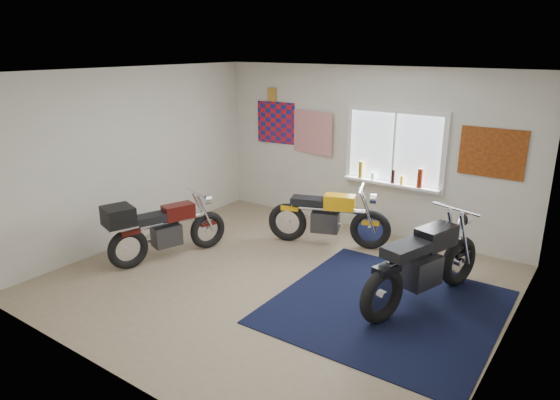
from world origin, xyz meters
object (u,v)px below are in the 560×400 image
Objects in this scene: navy_rug at (387,307)px; yellow_triumph at (328,219)px; maroon_tourer at (159,228)px; black_chrome_bike at (423,265)px.

navy_rug is 1.40× the size of yellow_triumph.
maroon_tourer is (-1.68, -1.92, 0.06)m from yellow_triumph.
maroon_tourer is at bearing 122.13° from black_chrome_bike.
maroon_tourer reaches higher than navy_rug.
yellow_triumph is at bearing 140.56° from navy_rug.
yellow_triumph is (-1.58, 1.30, 0.42)m from navy_rug.
yellow_triumph reaches higher than maroon_tourer.
navy_rug is 1.24× the size of black_chrome_bike.
navy_rug is 0.66m from black_chrome_bike.
navy_rug is 3.35m from maroon_tourer.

